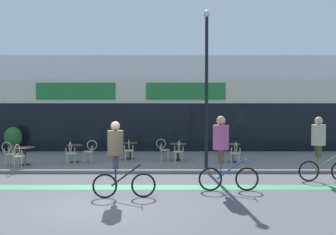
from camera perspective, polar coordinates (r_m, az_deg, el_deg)
ground_plane at (r=10.05m, az=-10.70°, el=-12.68°), size 120.00×120.00×0.00m
sidewalk_slab at (r=17.07m, az=-6.08°, el=-6.24°), size 40.00×5.50×0.12m
storefront_facade at (r=21.57m, az=-4.74°, el=1.88°), size 40.00×4.06×4.89m
bike_lane_stripe at (r=12.20m, az=-8.68°, el=-9.97°), size 36.00×0.70×0.01m
bistro_table_0 at (r=16.35m, az=-19.89°, el=-4.75°), size 0.75×0.75×0.70m
bistro_table_1 at (r=16.56m, az=-13.25°, el=-4.59°), size 0.65×0.65×0.71m
bistro_table_2 at (r=17.07m, az=-5.33°, el=-4.34°), size 0.65×0.65×0.71m
bistro_table_3 at (r=16.66m, az=1.62°, el=-4.48°), size 0.74×0.74×0.70m
bistro_table_4 at (r=16.39m, az=9.52°, el=-4.54°), size 0.66×0.66×0.75m
cafe_chair_0_near at (r=15.77m, az=-20.70°, el=-4.97°), size 0.44×0.59×0.90m
cafe_chair_0_side at (r=16.58m, az=-21.92°, el=-4.64°), size 0.59×0.44×0.90m
cafe_chair_1_near at (r=15.95m, az=-13.76°, el=-4.81°), size 0.42×0.59×0.90m
cafe_chair_1_side at (r=16.42m, az=-11.12°, el=-4.58°), size 0.58×0.40×0.90m
cafe_chair_2_near at (r=16.45m, az=-5.52°, el=-4.54°), size 0.43×0.59×0.90m
cafe_chair_2_side at (r=17.15m, az=-7.42°, el=-4.27°), size 0.58×0.41×0.90m
cafe_chair_3_near at (r=16.04m, az=1.72°, el=-4.70°), size 0.45×0.60×0.90m
cafe_chair_3_side at (r=16.67m, az=-0.53°, el=-4.44°), size 0.60×0.45×0.90m
cafe_chair_4_near at (r=15.78m, az=9.90°, el=-4.85°), size 0.42×0.58×0.90m
planter_pot at (r=20.45m, az=-21.38°, el=-2.88°), size 0.83×0.83×1.26m
lamp_post at (r=14.62m, az=5.79°, el=5.65°), size 0.26×0.26×5.83m
cyclist_0 at (r=11.49m, az=8.11°, el=-4.27°), size 1.76×0.48×2.18m
cyclist_1 at (r=10.64m, az=-7.14°, el=-5.23°), size 1.70×0.53×2.07m
cyclist_2 at (r=13.65m, az=21.39°, el=-3.62°), size 1.73×0.48×2.10m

